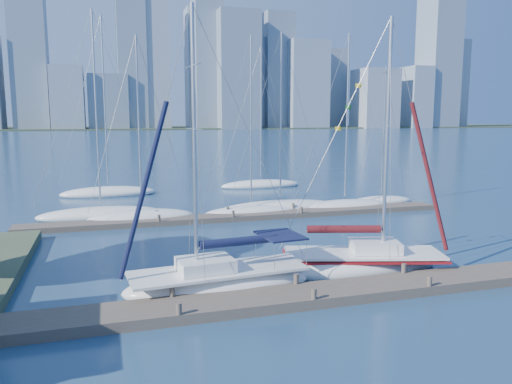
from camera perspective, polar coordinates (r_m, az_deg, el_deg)
name	(u,v)px	position (r m, az deg, el deg)	size (l,w,h in m)	color
ground	(304,301)	(19.95, 5.56, -12.29)	(700.00, 700.00, 0.00)	navy
near_dock	(304,296)	(19.88, 5.56, -11.75)	(26.00, 2.00, 0.40)	#4B4037
far_dock	(244,216)	(35.14, -1.36, -2.79)	(30.00, 1.80, 0.36)	#4B4037
far_shore	(116,128)	(337.36, -15.74, 7.01)	(800.00, 100.00, 1.50)	#38472D
sailboat_navy	(218,268)	(20.70, -4.35, -8.71)	(7.98, 3.25, 11.86)	white
sailboat_maroon	(364,251)	(23.75, 12.19, -6.59)	(8.14, 4.58, 11.95)	white
bg_boat_0	(101,214)	(37.09, -17.30, -2.41)	(8.74, 2.43, 14.65)	white
bg_boat_1	(142,217)	(35.21, -12.90, -2.81)	(7.71, 4.71, 12.83)	white
bg_boat_2	(251,212)	(36.42, -0.55, -2.26)	(7.29, 4.22, 13.07)	white
bg_boat_3	(280,208)	(37.94, 2.79, -1.80)	(9.81, 5.72, 13.57)	white
bg_boat_4	(345,206)	(39.39, 10.10, -1.56)	(7.97, 4.76, 13.62)	white
bg_boat_5	(381,201)	(42.58, 14.11, -0.98)	(5.85, 3.32, 11.40)	white
bg_boat_6	(109,192)	(47.40, -16.50, -0.02)	(8.70, 3.51, 16.32)	white
bg_boat_7	(261,185)	(50.94, 0.56, 0.86)	(8.57, 3.49, 14.39)	white
skyline	(154,71)	(310.28, -11.56, 13.44)	(502.63, 51.31, 104.74)	#7E90A3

